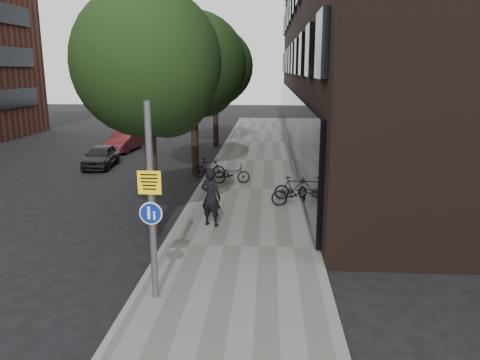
# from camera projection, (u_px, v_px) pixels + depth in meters

# --- Properties ---
(ground) EXTENTS (120.00, 120.00, 0.00)m
(ground) POSITION_uv_depth(u_px,v_px,m) (221.00, 306.00, 10.34)
(ground) COLOR black
(ground) RESTS_ON ground
(sidewalk) EXTENTS (4.50, 60.00, 0.12)m
(sidewalk) POSITION_uv_depth(u_px,v_px,m) (251.00, 190.00, 20.02)
(sidewalk) COLOR slate
(sidewalk) RESTS_ON ground
(curb_edge) EXTENTS (0.15, 60.00, 0.13)m
(curb_edge) POSITION_uv_depth(u_px,v_px,m) (199.00, 189.00, 20.15)
(curb_edge) COLOR slate
(curb_edge) RESTS_ON ground
(building_right_dark_brick) EXTENTS (12.00, 40.00, 18.00)m
(building_right_dark_brick) POSITION_uv_depth(u_px,v_px,m) (391.00, 5.00, 29.11)
(building_right_dark_brick) COLOR black
(building_right_dark_brick) RESTS_ON ground
(street_tree_near) EXTENTS (4.40, 4.40, 7.50)m
(street_tree_near) POSITION_uv_depth(u_px,v_px,m) (151.00, 69.00, 13.82)
(street_tree_near) COLOR black
(street_tree_near) RESTS_ON ground
(street_tree_mid) EXTENTS (5.00, 5.00, 7.80)m
(street_tree_mid) POSITION_uv_depth(u_px,v_px,m) (195.00, 69.00, 22.07)
(street_tree_mid) COLOR black
(street_tree_mid) RESTS_ON ground
(street_tree_far) EXTENTS (5.00, 5.00, 7.80)m
(street_tree_far) POSITION_uv_depth(u_px,v_px,m) (216.00, 69.00, 30.81)
(street_tree_far) COLOR black
(street_tree_far) RESTS_ON ground
(signpost) EXTENTS (0.50, 0.15, 4.35)m
(signpost) POSITION_uv_depth(u_px,v_px,m) (151.00, 203.00, 10.00)
(signpost) COLOR #595B5E
(signpost) RESTS_ON sidewalk
(pedestrian) EXTENTS (0.81, 0.67, 1.90)m
(pedestrian) POSITION_uv_depth(u_px,v_px,m) (211.00, 197.00, 15.11)
(pedestrian) COLOR black
(pedestrian) RESTS_ON sidewalk
(parked_bike_facade_near) EXTENTS (1.81, 0.73, 0.93)m
(parked_bike_facade_near) POSITION_uv_depth(u_px,v_px,m) (295.00, 194.00, 17.41)
(parked_bike_facade_near) COLOR black
(parked_bike_facade_near) RESTS_ON sidewalk
(parked_bike_facade_far) EXTENTS (1.54, 0.45, 0.92)m
(parked_bike_facade_far) POSITION_uv_depth(u_px,v_px,m) (294.00, 188.00, 18.23)
(parked_bike_facade_far) COLOR black
(parked_bike_facade_far) RESTS_ON sidewalk
(parked_bike_curb_near) EXTENTS (1.70, 0.80, 0.86)m
(parked_bike_curb_near) POSITION_uv_depth(u_px,v_px,m) (231.00, 174.00, 20.87)
(parked_bike_curb_near) COLOR black
(parked_bike_curb_near) RESTS_ON sidewalk
(parked_bike_curb_far) EXTENTS (1.58, 0.56, 0.93)m
(parked_bike_curb_far) POSITION_uv_depth(u_px,v_px,m) (209.00, 168.00, 21.94)
(parked_bike_curb_far) COLOR black
(parked_bike_curb_far) RESTS_ON sidewalk
(parked_car_near) EXTENTS (1.63, 3.56, 1.18)m
(parked_car_near) POSITION_uv_depth(u_px,v_px,m) (101.00, 156.00, 24.89)
(parked_car_near) COLOR black
(parked_car_near) RESTS_ON ground
(parked_car_mid) EXTENTS (1.69, 3.92, 1.25)m
(parked_car_mid) POSITION_uv_depth(u_px,v_px,m) (125.00, 141.00, 29.85)
(parked_car_mid) COLOR maroon
(parked_car_mid) RESTS_ON ground
(parked_car_far) EXTENTS (1.59, 3.69, 1.06)m
(parked_car_far) POSITION_uv_depth(u_px,v_px,m) (138.00, 127.00, 38.31)
(parked_car_far) COLOR black
(parked_car_far) RESTS_ON ground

